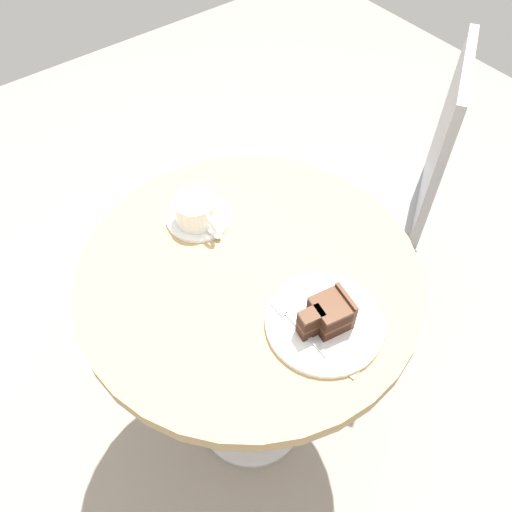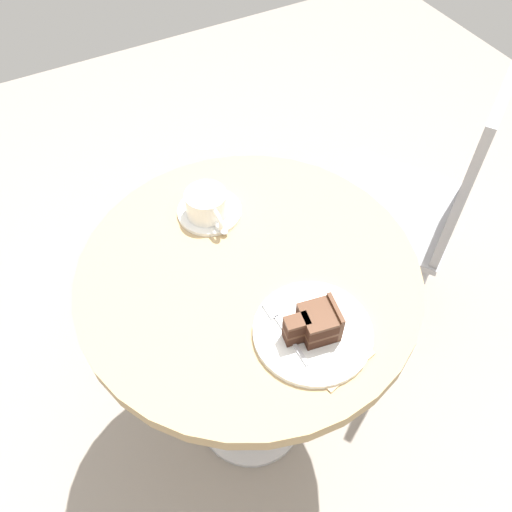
{
  "view_description": "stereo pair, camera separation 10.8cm",
  "coord_description": "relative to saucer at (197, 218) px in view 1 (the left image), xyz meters",
  "views": [
    {
      "loc": [
        0.54,
        -0.39,
        1.64
      ],
      "look_at": [
        0.0,
        0.02,
        0.79
      ],
      "focal_mm": 38.0,
      "sensor_mm": 36.0,
      "label": 1
    },
    {
      "loc": [
        0.59,
        -0.3,
        1.64
      ],
      "look_at": [
        0.0,
        0.02,
        0.79
      ],
      "focal_mm": 38.0,
      "sensor_mm": 36.0,
      "label": 2
    }
  ],
  "objects": [
    {
      "name": "cake_slice",
      "position": [
        0.38,
        0.04,
        0.04
      ],
      "size": [
        0.08,
        0.1,
        0.07
      ],
      "rotation": [
        0.0,
        0.0,
        4.53
      ],
      "color": "#381E14",
      "rests_on": "cake_plate"
    },
    {
      "name": "fork",
      "position": [
        0.34,
        -0.01,
        0.01
      ],
      "size": [
        0.15,
        0.02,
        0.0
      ],
      "rotation": [
        0.0,
        0.0,
        3.14
      ],
      "color": "silver",
      "rests_on": "cake_plate"
    },
    {
      "name": "cake_plate",
      "position": [
        0.37,
        0.04,
        0.0
      ],
      "size": [
        0.22,
        0.22,
        0.01
      ],
      "color": "white",
      "rests_on": "cafe_table"
    },
    {
      "name": "cafe_chair",
      "position": [
        0.05,
        0.65,
        -0.21
      ],
      "size": [
        0.53,
        0.53,
        0.93
      ],
      "rotation": [
        0.0,
        0.0,
        5.31
      ],
      "color": "#9E9EA3",
      "rests_on": "ground"
    },
    {
      "name": "teaspoon",
      "position": [
        0.05,
        0.02,
        0.01
      ],
      "size": [
        0.09,
        0.07,
        0.0
      ],
      "rotation": [
        0.0,
        0.0,
        5.6
      ],
      "color": "silver",
      "rests_on": "saucer"
    },
    {
      "name": "coffee_cup",
      "position": [
        0.01,
        -0.01,
        0.04
      ],
      "size": [
        0.12,
        0.09,
        0.06
      ],
      "color": "white",
      "rests_on": "saucer"
    },
    {
      "name": "cafe_table",
      "position": [
        0.18,
        0.0,
        -0.14
      ],
      "size": [
        0.71,
        0.71,
        0.75
      ],
      "color": "tan",
      "rests_on": "ground"
    },
    {
      "name": "ground_plane",
      "position": [
        0.18,
        0.0,
        -0.76
      ],
      "size": [
        4.4,
        4.4,
        0.01
      ],
      "primitive_type": "cube",
      "color": "gray",
      "rests_on": "ground"
    },
    {
      "name": "napkin",
      "position": [
        0.41,
        0.05,
        -0.0
      ],
      "size": [
        0.15,
        0.14,
        0.0
      ],
      "rotation": [
        0.0,
        0.0,
        0.09
      ],
      "color": "tan",
      "rests_on": "cafe_table"
    },
    {
      "name": "saucer",
      "position": [
        0.0,
        0.0,
        0.0
      ],
      "size": [
        0.14,
        0.14,
        0.01
      ],
      "color": "white",
      "rests_on": "cafe_table"
    }
  ]
}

